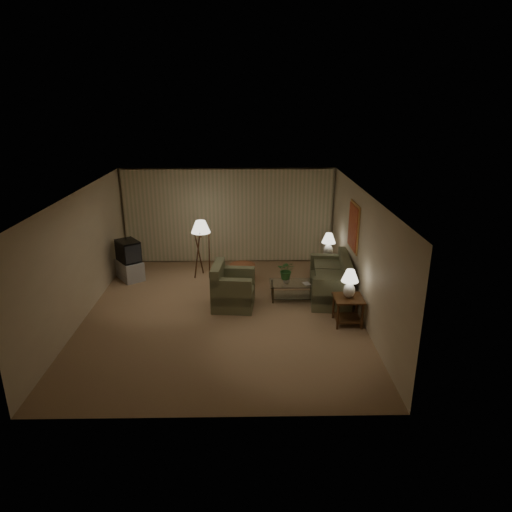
{
  "coord_description": "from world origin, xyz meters",
  "views": [
    {
      "loc": [
        0.57,
        -9.17,
        4.56
      ],
      "look_at": [
        0.74,
        0.6,
        1.13
      ],
      "focal_mm": 32.0,
      "sensor_mm": 36.0,
      "label": 1
    }
  ],
  "objects": [
    {
      "name": "floor_lamp",
      "position": [
        -0.66,
        2.2,
        0.81
      ],
      "size": [
        0.5,
        0.5,
        1.54
      ],
      "color": "#3B1D10",
      "rests_on": "ground"
    },
    {
      "name": "ottoman",
      "position": [
        0.41,
        1.89,
        0.22
      ],
      "size": [
        0.68,
        0.68,
        0.44
      ],
      "primitive_type": "cylinder",
      "rotation": [
        0.0,
        0.0,
        -0.03
      ],
      "color": "#A15136",
      "rests_on": "ground"
    },
    {
      "name": "sofa",
      "position": [
        2.5,
        0.81,
        0.39
      ],
      "size": [
        1.96,
        1.26,
        0.79
      ],
      "rotation": [
        0.0,
        0.0,
        -1.68
      ],
      "color": "#6E6F4E",
      "rests_on": "ground"
    },
    {
      "name": "crt_tv",
      "position": [
        -2.55,
        2.07,
        0.78
      ],
      "size": [
        1.08,
        1.08,
        0.55
      ],
      "primitive_type": "cube",
      "rotation": [
        0.0,
        0.0,
        -0.94
      ],
      "color": "black",
      "rests_on": "tv_cabinet"
    },
    {
      "name": "book",
      "position": [
        1.85,
        0.61,
        0.42
      ],
      "size": [
        0.21,
        0.24,
        0.02
      ],
      "primitive_type": "imported",
      "rotation": [
        0.0,
        0.0,
        0.32
      ],
      "color": "olive",
      "rests_on": "coffee_table"
    },
    {
      "name": "tv_cabinet",
      "position": [
        -2.55,
        2.07,
        0.25
      ],
      "size": [
        1.26,
        1.25,
        0.5
      ],
      "primitive_type": "cube",
      "rotation": [
        0.0,
        0.0,
        -0.94
      ],
      "color": "#B1B1B4",
      "rests_on": "ground"
    },
    {
      "name": "flowers",
      "position": [
        1.45,
        0.71,
        0.8
      ],
      "size": [
        0.47,
        0.43,
        0.45
      ],
      "primitive_type": "imported",
      "rotation": [
        0.0,
        0.0,
        -0.2
      ],
      "color": "#377B36",
      "rests_on": "vase"
    },
    {
      "name": "armchair",
      "position": [
        0.22,
        0.35,
        0.4
      ],
      "size": [
        1.12,
        1.08,
        0.8
      ],
      "rotation": [
        0.0,
        0.0,
        1.48
      ],
      "color": "#6E6F4E",
      "rests_on": "ground"
    },
    {
      "name": "vase",
      "position": [
        1.45,
        0.71,
        0.5
      ],
      "size": [
        0.2,
        0.2,
        0.16
      ],
      "primitive_type": "imported",
      "rotation": [
        0.0,
        0.0,
        0.37
      ],
      "color": "silver",
      "rests_on": "coffee_table"
    },
    {
      "name": "coffee_table",
      "position": [
        1.6,
        0.71,
        0.28
      ],
      "size": [
        1.08,
        0.59,
        0.41
      ],
      "color": "silver",
      "rests_on": "ground"
    },
    {
      "name": "table_lamp_far",
      "position": [
        2.65,
        2.06,
        0.97
      ],
      "size": [
        0.36,
        0.36,
        0.63
      ],
      "color": "silver",
      "rests_on": "side_table_far"
    },
    {
      "name": "side_table_near",
      "position": [
        2.65,
        -0.54,
        0.42
      ],
      "size": [
        0.6,
        0.6,
        0.6
      ],
      "color": "#3B1D10",
      "rests_on": "ground"
    },
    {
      "name": "ground",
      "position": [
        0.0,
        0.0,
        0.0
      ],
      "size": [
        7.0,
        7.0,
        0.0
      ],
      "primitive_type": "plane",
      "color": "#A4835A",
      "rests_on": "ground"
    },
    {
      "name": "table_lamp_near",
      "position": [
        2.65,
        -0.54,
        0.96
      ],
      "size": [
        0.36,
        0.36,
        0.62
      ],
      "color": "silver",
      "rests_on": "side_table_near"
    },
    {
      "name": "room_shell",
      "position": [
        0.02,
        1.51,
        1.75
      ],
      "size": [
        6.04,
        7.02,
        2.72
      ],
      "color": "beige",
      "rests_on": "ground"
    },
    {
      "name": "side_table_far",
      "position": [
        2.65,
        2.06,
        0.4
      ],
      "size": [
        0.48,
        0.4,
        0.6
      ],
      "color": "#3B1D10",
      "rests_on": "ground"
    }
  ]
}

